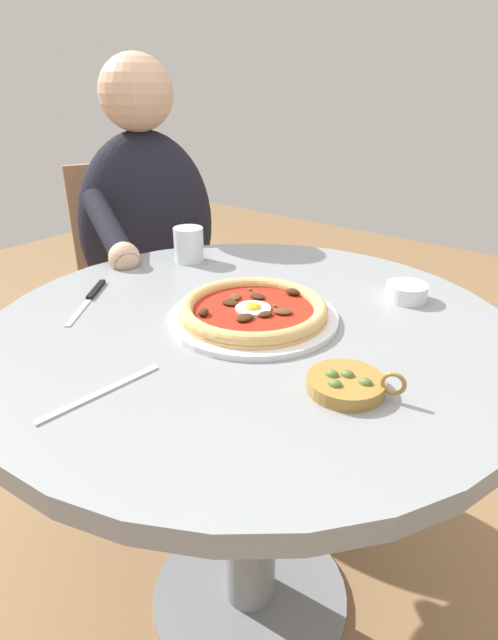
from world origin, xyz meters
name	(u,v)px	position (x,y,z in m)	size (l,w,h in m)	color
ground_plane	(250,598)	(0.00, 0.00, -0.01)	(6.00, 6.00, 0.02)	olive
dining_table	(250,397)	(0.00, 0.00, 0.56)	(0.91, 0.91, 0.71)	gray
pizza_on_plate	(253,311)	(0.00, 0.01, 0.73)	(0.30, 0.30, 0.03)	white
water_glass	(189,247)	(-0.31, 0.17, 0.75)	(0.07, 0.07, 0.08)	silver
steak_knife	(92,295)	(-0.31, -0.10, 0.72)	(0.13, 0.17, 0.01)	silver
ramekin_capers	(406,291)	(0.17, 0.26, 0.73)	(0.08, 0.08, 0.03)	white
olive_pan	(347,384)	(0.24, -0.09, 0.73)	(0.13, 0.11, 0.04)	olive
fork_utensil	(101,393)	(-0.02, -0.30, 0.72)	(0.03, 0.19, 0.00)	#BCBCC1
diner_person	(153,290)	(-0.61, 0.31, 0.52)	(0.46, 0.51, 1.16)	#282833
cafe_chair_diner	(142,274)	(-0.74, 0.37, 0.52)	(0.55, 0.55, 0.86)	#957050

